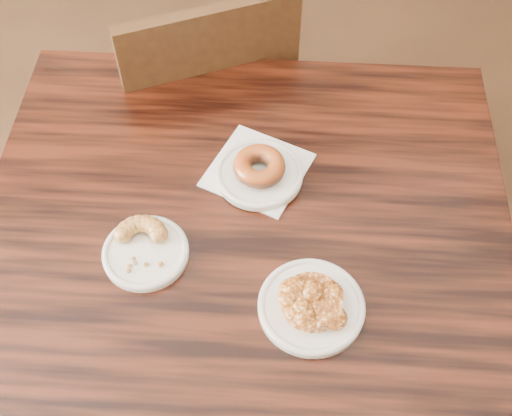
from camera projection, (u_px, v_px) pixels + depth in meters
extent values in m
plane|color=black|center=(295.00, 343.00, 1.82)|extent=(5.00, 5.00, 0.00)
cube|color=black|center=(245.00, 334.00, 1.43)|extent=(1.17, 1.17, 0.75)
cube|color=white|center=(258.00, 170.00, 1.22)|extent=(0.24, 0.24, 0.00)
cylinder|color=white|center=(259.00, 174.00, 1.21)|extent=(0.17, 0.17, 0.01)
cylinder|color=white|center=(146.00, 253.00, 1.11)|extent=(0.15, 0.15, 0.01)
cylinder|color=white|center=(311.00, 307.00, 1.05)|extent=(0.18, 0.18, 0.01)
torus|color=maroon|center=(259.00, 166.00, 1.19)|extent=(0.10, 0.10, 0.03)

